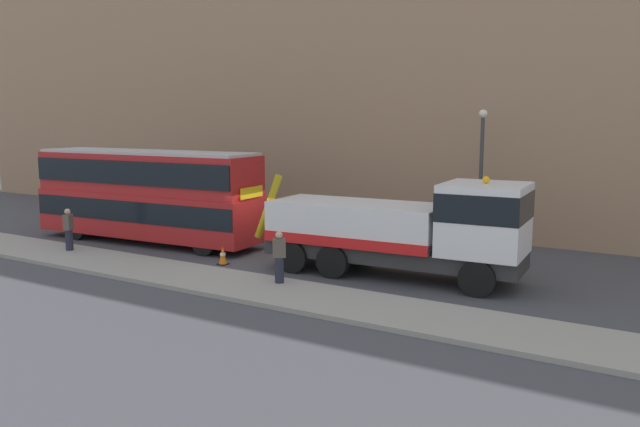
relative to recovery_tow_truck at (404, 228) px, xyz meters
The scene contains 9 objects.
ground_plane 6.14m from the recovery_tow_truck, behind, with size 120.00×120.00×0.00m, color #424247.
near_kerb 7.27m from the recovery_tow_truck, 146.14° to the right, with size 60.00×2.80×0.15m, color gray.
building_facade 12.11m from the recovery_tow_truck, 124.62° to the left, with size 60.00×1.50×16.00m.
recovery_tow_truck is the anchor object (origin of this frame).
double_decker_bus 12.28m from the recovery_tow_truck, behind, with size 11.15×3.22×4.06m.
pedestrian_onlooker 13.69m from the recovery_tow_truck, 165.39° to the right, with size 0.40×0.47×1.71m.
pedestrian_bystander 4.45m from the recovery_tow_truck, 133.29° to the right, with size 0.47×0.46×1.71m.
traffic_cone_near_bus 7.00m from the recovery_tow_truck, 165.71° to the right, with size 0.36×0.36×0.72m.
street_lamp 6.58m from the recovery_tow_truck, 83.95° to the left, with size 0.36×0.36×5.83m.
Camera 1 is at (14.46, -20.01, 5.56)m, focal length 35.54 mm.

